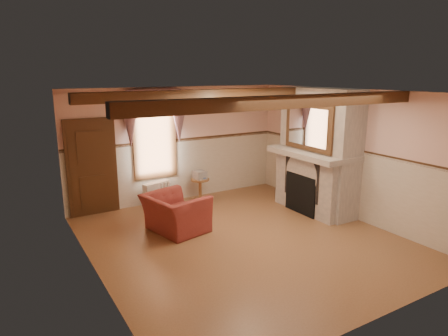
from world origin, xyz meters
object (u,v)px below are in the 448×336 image
bowl (316,149)px  mantel_clock (290,141)px  radiator (157,194)px  oil_lamp (299,141)px  armchair (175,213)px  side_table (200,189)px

bowl → mantel_clock: 0.87m
radiator → oil_lamp: (2.95, -1.63, 1.26)m
armchair → bowl: (3.19, -0.56, 1.08)m
armchair → side_table: bearing=-54.4°
radiator → mantel_clock: bearing=-41.4°
armchair → mantel_clock: size_ratio=4.87×
side_table → radiator: size_ratio=0.79×
side_table → radiator: bearing=175.2°
oil_lamp → armchair: bearing=179.9°
side_table → oil_lamp: (1.83, -1.54, 1.29)m
radiator → mantel_clock: 3.45m
mantel_clock → radiator: bearing=156.0°
armchair → mantel_clock: (3.19, 0.31, 1.14)m
side_table → bowl: size_ratio=1.74×
armchair → side_table: 2.05m
bowl → oil_lamp: 0.56m
armchair → mantel_clock: 3.40m
armchair → radiator: 1.64m
radiator → bowl: (2.95, -2.18, 1.16)m
armchair → bowl: size_ratio=3.69×
radiator → oil_lamp: size_ratio=2.50×
radiator → mantel_clock: (2.95, -1.31, 1.22)m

